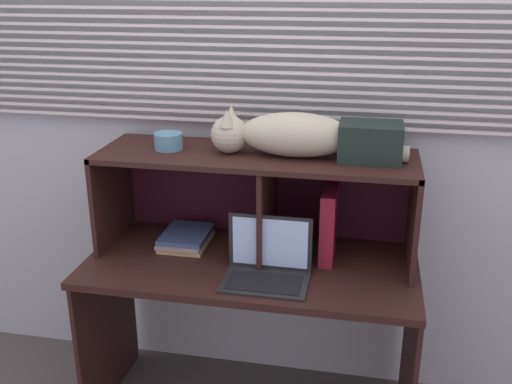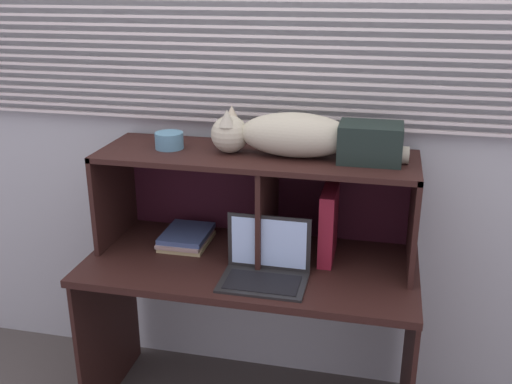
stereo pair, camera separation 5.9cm
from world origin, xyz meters
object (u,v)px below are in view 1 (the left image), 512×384
Objects in this scene: laptop at (267,266)px; book_stack at (186,238)px; storage_box at (370,142)px; small_basket at (168,141)px; cat at (287,135)px; binder_upright at (329,223)px.

book_stack is (-0.40, 0.24, -0.02)m from laptop.
book_stack is 1.04× the size of storage_box.
small_basket is 0.81m from storage_box.
storage_box reaches higher than small_basket.
small_basket is at bearing 152.62° from laptop.
small_basket is at bearing 180.00° from storage_box.
small_basket is (-0.05, -0.00, 0.43)m from book_stack.
cat reaches higher than binder_upright.
book_stack is 0.43m from small_basket.
cat is at bearing -0.33° from book_stack.
laptop reaches higher than book_stack.
storage_box reaches higher than book_stack.
binder_upright is 1.20× the size of book_stack.
cat is 3.24× the size of storage_box.
book_stack is at bearing 179.81° from storage_box.
small_basket reaches higher than book_stack.
cat is 6.66× the size of small_basket.
binder_upright is at bearing 47.92° from laptop.
cat reaches higher than laptop.
small_basket reaches higher than binder_upright.
cat is 0.51m from laptop.
binder_upright is at bearing 0.00° from cat.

